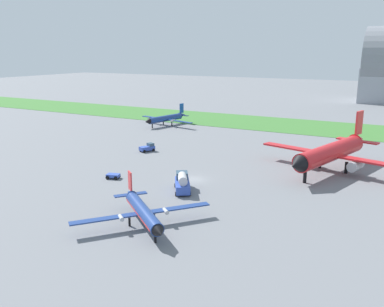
{
  "coord_description": "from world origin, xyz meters",
  "views": [
    {
      "loc": [
        35.26,
        -66.63,
        23.65
      ],
      "look_at": [
        -4.25,
        7.1,
        3.0
      ],
      "focal_mm": 38.9,
      "sensor_mm": 36.0,
      "label": 1
    }
  ],
  "objects_px": {
    "pushback_tug_near_gate": "(148,148)",
    "airplane_midfield_jet": "(332,152)",
    "airplane_foreground_turboprop": "(143,211)",
    "fuel_truck_midfield": "(182,182)",
    "baggage_cart_by_runway": "(113,176)",
    "airplane_taxiing_turboprop": "(166,118)"
  },
  "relations": [
    {
      "from": "airplane_foreground_turboprop",
      "to": "airplane_taxiing_turboprop",
      "type": "xyz_separation_m",
      "value": [
        -39.3,
        69.96,
        0.21
      ]
    },
    {
      "from": "fuel_truck_midfield",
      "to": "baggage_cart_by_runway",
      "type": "distance_m",
      "value": 15.26
    },
    {
      "from": "airplane_taxiing_turboprop",
      "to": "pushback_tug_near_gate",
      "type": "height_order",
      "value": "airplane_taxiing_turboprop"
    },
    {
      "from": "pushback_tug_near_gate",
      "to": "airplane_midfield_jet",
      "type": "bearing_deg",
      "value": -61.13
    },
    {
      "from": "baggage_cart_by_runway",
      "to": "airplane_taxiing_turboprop",
      "type": "bearing_deg",
      "value": -83.73
    },
    {
      "from": "airplane_taxiing_turboprop",
      "to": "airplane_midfield_jet",
      "type": "bearing_deg",
      "value": 75.15
    },
    {
      "from": "pushback_tug_near_gate",
      "to": "baggage_cart_by_runway",
      "type": "distance_m",
      "value": 22.64
    },
    {
      "from": "airplane_foreground_turboprop",
      "to": "fuel_truck_midfield",
      "type": "bearing_deg",
      "value": 138.5
    },
    {
      "from": "airplane_foreground_turboprop",
      "to": "fuel_truck_midfield",
      "type": "height_order",
      "value": "airplane_foreground_turboprop"
    },
    {
      "from": "airplane_taxiing_turboprop",
      "to": "fuel_truck_midfield",
      "type": "relative_size",
      "value": 3.16
    },
    {
      "from": "airplane_taxiing_turboprop",
      "to": "pushback_tug_near_gate",
      "type": "xyz_separation_m",
      "value": [
        14.94,
        -32.84,
        -1.46
      ]
    },
    {
      "from": "airplane_midfield_jet",
      "to": "fuel_truck_midfield",
      "type": "height_order",
      "value": "airplane_midfield_jet"
    },
    {
      "from": "airplane_midfield_jet",
      "to": "pushback_tug_near_gate",
      "type": "xyz_separation_m",
      "value": [
        -42.35,
        -2.96,
        -3.06
      ]
    },
    {
      "from": "airplane_taxiing_turboprop",
      "to": "pushback_tug_near_gate",
      "type": "distance_m",
      "value": 36.1
    },
    {
      "from": "airplane_taxiing_turboprop",
      "to": "fuel_truck_midfield",
      "type": "xyz_separation_m",
      "value": [
        36.89,
        -54.55,
        -0.8
      ]
    },
    {
      "from": "airplane_foreground_turboprop",
      "to": "airplane_taxiing_turboprop",
      "type": "distance_m",
      "value": 80.24
    },
    {
      "from": "airplane_foreground_turboprop",
      "to": "airplane_midfield_jet",
      "type": "relative_size",
      "value": 0.52
    },
    {
      "from": "airplane_midfield_jet",
      "to": "baggage_cart_by_runway",
      "type": "distance_m",
      "value": 43.41
    },
    {
      "from": "airplane_midfield_jet",
      "to": "airplane_taxiing_turboprop",
      "type": "relative_size",
      "value": 1.43
    },
    {
      "from": "airplane_midfield_jet",
      "to": "pushback_tug_near_gate",
      "type": "bearing_deg",
      "value": -70.39
    },
    {
      "from": "airplane_midfield_jet",
      "to": "fuel_truck_midfield",
      "type": "relative_size",
      "value": 4.52
    },
    {
      "from": "airplane_foreground_turboprop",
      "to": "airplane_midfield_jet",
      "type": "bearing_deg",
      "value": 105.45
    }
  ]
}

